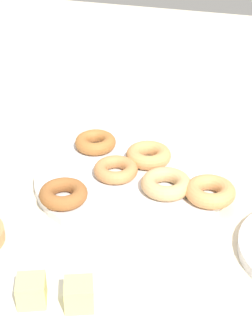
{
  "coord_description": "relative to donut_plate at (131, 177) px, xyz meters",
  "views": [
    {
      "loc": [
        -0.23,
        0.75,
        0.52
      ],
      "look_at": [
        0.0,
        0.03,
        0.05
      ],
      "focal_mm": 54.52,
      "sensor_mm": 36.0,
      "label": 1
    }
  ],
  "objects": [
    {
      "name": "donut_2",
      "position": [
        -0.02,
        -0.05,
        0.02
      ],
      "size": [
        0.09,
        0.09,
        0.03
      ],
      "primitive_type": "torus",
      "rotation": [
        0.0,
        0.0,
        1.51
      ],
      "color": "tan",
      "rests_on": "donut_plate"
    },
    {
      "name": "donut_4",
      "position": [
        0.08,
        0.11,
        0.02
      ],
      "size": [
        0.12,
        0.12,
        0.03
      ],
      "primitive_type": "torus",
      "rotation": [
        0.0,
        0.0,
        3.93
      ],
      "color": "#995B2D",
      "rests_on": "donut_plate"
    },
    {
      "name": "donut_1",
      "position": [
        0.1,
        -0.07,
        0.02
      ],
      "size": [
        0.12,
        0.12,
        0.03
      ],
      "primitive_type": "torus",
      "rotation": [
        0.0,
        0.0,
        5.49
      ],
      "color": "#AD6B33",
      "rests_on": "donut_plate"
    },
    {
      "name": "fruit_bowl",
      "position": [
        -0.01,
        0.34,
        0.01
      ],
      "size": [
        0.17,
        0.17,
        0.03
      ],
      "primitive_type": "cylinder",
      "color": "silver",
      "rests_on": "ground_plane"
    },
    {
      "name": "donut_3",
      "position": [
        0.02,
        0.01,
        0.02
      ],
      "size": [
        0.1,
        0.1,
        0.02
      ],
      "primitive_type": "torus",
      "rotation": [
        0.0,
        0.0,
        4.38
      ],
      "color": "#C6844C",
      "rests_on": "donut_plate"
    },
    {
      "name": "donut_5",
      "position": [
        -0.15,
        0.03,
        0.02
      ],
      "size": [
        0.12,
        0.12,
        0.03
      ],
      "primitive_type": "torus",
      "rotation": [
        0.0,
        0.0,
        4.24
      ],
      "color": "tan",
      "rests_on": "donut_plate"
    },
    {
      "name": "ground_plane",
      "position": [
        0.0,
        0.0,
        -0.01
      ],
      "size": [
        2.4,
        2.4,
        0.0
      ],
      "primitive_type": "plane",
      "color": "beige"
    },
    {
      "name": "donut_plate",
      "position": [
        0.0,
        0.0,
        0.0
      ],
      "size": [
        0.35,
        0.35,
        0.02
      ],
      "primitive_type": "cylinder",
      "color": "silver",
      "rests_on": "ground_plane"
    },
    {
      "name": "melon_chunk_right",
      "position": [
        0.02,
        0.35,
        0.04
      ],
      "size": [
        0.05,
        0.05,
        0.04
      ],
      "primitive_type": "cube",
      "rotation": [
        0.0,
        0.0,
        0.4
      ],
      "color": "#DBD67A",
      "rests_on": "fruit_bowl"
    },
    {
      "name": "donut_0",
      "position": [
        -0.07,
        0.03,
        0.02
      ],
      "size": [
        0.12,
        0.12,
        0.03
      ],
      "primitive_type": "torus",
      "rotation": [
        0.0,
        0.0,
        2.5
      ],
      "color": "tan",
      "rests_on": "donut_plate"
    },
    {
      "name": "melon_chunk_left",
      "position": [
        -0.04,
        0.34,
        0.04
      ],
      "size": [
        0.05,
        0.05,
        0.04
      ],
      "primitive_type": "cube",
      "rotation": [
        0.0,
        0.0,
        0.39
      ],
      "color": "#DBD67A",
      "rests_on": "fruit_bowl"
    }
  ]
}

